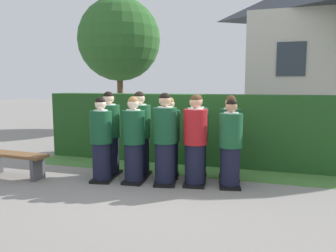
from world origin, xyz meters
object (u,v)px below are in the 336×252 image
(student_rear_row_0, at_px, (109,135))
(student_rear_row_3, at_px, (197,139))
(student_front_row_1, at_px, (134,142))
(student_rear_row_4, at_px, (230,140))
(student_front_row_0, at_px, (101,142))
(student_front_row_4, at_px, (230,146))
(student_rear_row_1, at_px, (140,136))
(wooden_bench, at_px, (15,160))
(student_rear_row_2, at_px, (169,140))
(student_in_red_blazer, at_px, (195,143))
(student_front_row_2, at_px, (165,141))

(student_rear_row_0, xyz_separation_m, student_rear_row_3, (1.74, 0.31, -0.03))
(student_front_row_1, bearing_deg, student_rear_row_4, 23.95)
(student_front_row_0, xyz_separation_m, student_front_row_1, (0.62, 0.10, 0.01))
(student_front_row_0, relative_size, student_front_row_4, 1.01)
(student_rear_row_1, relative_size, wooden_bench, 1.19)
(student_rear_row_1, height_order, student_rear_row_2, student_rear_row_1)
(student_front_row_0, relative_size, student_in_red_blazer, 0.97)
(student_front_row_4, relative_size, wooden_bench, 1.11)
(student_rear_row_2, distance_m, student_rear_row_3, 0.54)
(student_rear_row_3, relative_size, student_rear_row_4, 1.01)
(student_front_row_1, distance_m, student_rear_row_0, 0.78)
(student_front_row_2, height_order, student_rear_row_4, student_front_row_2)
(student_front_row_4, relative_size, student_rear_row_2, 1.00)
(student_in_red_blazer, height_order, student_front_row_4, student_in_red_blazer)
(student_rear_row_1, bearing_deg, student_rear_row_4, 9.20)
(student_rear_row_3, bearing_deg, wooden_bench, -163.18)
(student_rear_row_2, bearing_deg, wooden_bench, -162.50)
(student_rear_row_2, relative_size, wooden_bench, 1.12)
(student_front_row_1, xyz_separation_m, student_rear_row_4, (1.68, 0.74, 0.01))
(student_rear_row_2, bearing_deg, student_front_row_2, -81.95)
(student_rear_row_1, bearing_deg, student_rear_row_2, 8.64)
(student_in_red_blazer, height_order, student_rear_row_4, student_in_red_blazer)
(student_front_row_2, distance_m, student_front_row_4, 1.17)
(student_front_row_0, xyz_separation_m, student_front_row_4, (2.36, 0.35, -0.01))
(student_front_row_1, distance_m, student_in_red_blazer, 1.14)
(student_rear_row_0, relative_size, student_rear_row_1, 1.00)
(student_rear_row_0, bearing_deg, student_rear_row_1, 9.35)
(student_front_row_2, height_order, student_rear_row_3, student_front_row_2)
(student_front_row_0, bearing_deg, student_rear_row_1, 45.52)
(student_rear_row_1, bearing_deg, student_front_row_1, -81.38)
(student_in_red_blazer, distance_m, student_rear_row_1, 1.23)
(student_front_row_0, distance_m, student_rear_row_0, 0.46)
(student_front_row_2, relative_size, student_rear_row_0, 0.99)
(student_rear_row_0, height_order, student_rear_row_3, student_rear_row_0)
(student_rear_row_0, bearing_deg, student_front_row_2, -12.78)
(student_front_row_0, distance_m, student_front_row_1, 0.62)
(student_front_row_1, bearing_deg, student_rear_row_1, 98.62)
(student_rear_row_0, bearing_deg, student_rear_row_4, 9.24)
(student_rear_row_0, bearing_deg, student_rear_row_3, 10.24)
(student_front_row_0, xyz_separation_m, student_rear_row_4, (2.29, 0.84, 0.01))
(student_rear_row_4, height_order, wooden_bench, student_rear_row_4)
(student_front_row_0, height_order, student_front_row_1, student_front_row_1)
(student_front_row_2, height_order, student_in_red_blazer, student_front_row_2)
(student_rear_row_4, relative_size, wooden_bench, 1.15)
(student_front_row_1, height_order, wooden_bench, student_front_row_1)
(student_rear_row_1, distance_m, student_rear_row_4, 1.77)
(student_front_row_0, height_order, student_front_row_4, student_front_row_0)
(student_front_row_2, bearing_deg, wooden_bench, -171.66)
(student_front_row_0, height_order, student_in_red_blazer, student_in_red_blazer)
(student_rear_row_1, bearing_deg, student_in_red_blazer, -13.28)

